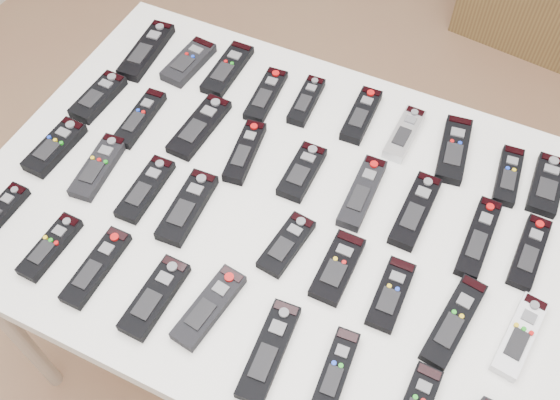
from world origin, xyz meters
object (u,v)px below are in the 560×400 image
at_px(remote_0, 147,50).
at_px(remote_32, 209,307).
at_px(remote_27, 520,336).
at_px(remote_30, 96,267).
at_px(remote_19, 55,147).
at_px(remote_29, 50,247).
at_px(remote_18, 529,252).
at_px(remote_16, 415,211).
at_px(remote_26, 454,321).
at_px(remote_5, 361,115).
at_px(remote_34, 335,371).
at_px(remote_10, 98,97).
at_px(remote_3, 266,95).
at_px(remote_24, 338,267).
at_px(remote_9, 547,185).
at_px(remote_14, 302,172).
at_px(remote_22, 187,207).
at_px(remote_21, 145,189).
at_px(remote_1, 189,62).
at_px(remote_15, 362,193).
at_px(table, 280,221).
at_px(remote_8, 508,176).
at_px(remote_11, 140,118).
at_px(remote_12, 200,126).
at_px(remote_31, 155,297).
at_px(remote_6, 404,134).
at_px(remote_23, 287,244).
at_px(remote_25, 391,294).
at_px(remote_20, 99,167).
at_px(remote_2, 228,69).
at_px(remote_33, 269,351).
at_px(remote_13, 245,152).
at_px(remote_4, 306,101).
at_px(remote_7, 454,150).
at_px(remote_17, 479,238).

bearing_deg(remote_0, remote_32, -52.98).
bearing_deg(remote_27, remote_30, -157.02).
distance_m(remote_19, remote_29, 0.26).
height_order(remote_0, remote_18, remote_0).
xyz_separation_m(remote_16, remote_32, (-0.28, -0.37, -0.00)).
distance_m(remote_26, remote_29, 0.78).
relative_size(remote_5, remote_34, 1.04).
bearing_deg(remote_34, remote_10, 150.10).
xyz_separation_m(remote_3, remote_24, (0.33, -0.35, 0.00)).
xyz_separation_m(remote_9, remote_30, (-0.74, -0.57, 0.00)).
distance_m(remote_14, remote_22, 0.25).
bearing_deg(remote_24, remote_21, -179.91).
bearing_deg(remote_14, remote_1, 153.73).
distance_m(remote_15, remote_24, 0.19).
xyz_separation_m(table, remote_14, (0.01, 0.09, 0.07)).
height_order(remote_1, remote_26, remote_1).
bearing_deg(remote_19, remote_9, 22.44).
bearing_deg(remote_16, remote_8, 50.14).
height_order(table, remote_9, remote_9).
bearing_deg(remote_19, remote_11, 54.25).
height_order(remote_12, remote_31, remote_31).
height_order(remote_11, remote_24, same).
relative_size(remote_6, remote_30, 0.88).
height_order(remote_3, remote_9, remote_9).
relative_size(remote_15, remote_26, 0.95).
bearing_deg(remote_14, remote_23, -75.69).
relative_size(remote_19, remote_25, 1.05).
xyz_separation_m(remote_11, remote_22, (0.22, -0.17, 0.00)).
height_order(remote_1, remote_30, remote_1).
relative_size(remote_20, remote_26, 0.88).
distance_m(table, remote_29, 0.47).
bearing_deg(remote_2, remote_11, -115.20).
height_order(remote_1, remote_33, remote_1).
relative_size(remote_5, remote_31, 0.96).
bearing_deg(remote_0, remote_5, -1.83).
xyz_separation_m(remote_3, remote_27, (0.68, -0.34, 0.00)).
height_order(remote_9, remote_33, same).
relative_size(remote_3, remote_31, 1.00).
bearing_deg(remote_6, remote_19, -149.64).
relative_size(remote_2, remote_25, 1.20).
xyz_separation_m(remote_13, remote_20, (-0.27, -0.17, -0.00)).
bearing_deg(remote_31, remote_4, 86.53).
xyz_separation_m(remote_9, remote_18, (0.00, -0.18, -0.00)).
height_order(remote_15, remote_19, same).
bearing_deg(remote_7, remote_10, -173.71).
bearing_deg(remote_21, remote_6, 39.15).
xyz_separation_m(remote_17, remote_31, (-0.51, -0.39, 0.00)).
xyz_separation_m(remote_3, remote_23, (0.22, -0.35, 0.00)).
xyz_separation_m(remote_2, remote_11, (-0.10, -0.23, 0.00)).
relative_size(remote_15, remote_20, 1.08).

